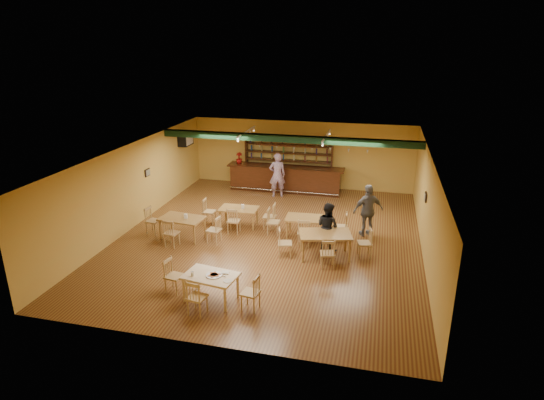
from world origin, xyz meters
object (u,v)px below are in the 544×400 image
(dining_table_d, at_px, (325,245))
(dining_table_a, at_px, (239,217))
(bar_counter, at_px, (285,179))
(dining_table_c, at_px, (183,228))
(patron_bar, at_px, (277,175))
(patron_right_a, at_px, (328,226))
(near_table, at_px, (211,287))
(dining_table_b, at_px, (307,227))

(dining_table_d, bearing_deg, dining_table_a, 138.36)
(bar_counter, xyz_separation_m, dining_table_d, (2.56, -6.16, -0.17))
(dining_table_c, xyz_separation_m, patron_bar, (2.14, 5.03, 0.59))
(patron_bar, height_order, patron_right_a, patron_bar)
(dining_table_c, bearing_deg, dining_table_d, 3.12)
(dining_table_c, bearing_deg, bar_counter, 75.06)
(near_table, bearing_deg, bar_counter, 98.83)
(dining_table_b, relative_size, dining_table_d, 0.90)
(dining_table_c, relative_size, near_table, 1.09)
(dining_table_b, relative_size, near_table, 1.05)
(bar_counter, height_order, dining_table_b, bar_counter)
(dining_table_d, distance_m, patron_bar, 6.03)
(dining_table_d, relative_size, near_table, 1.17)
(bar_counter, height_order, dining_table_a, bar_counter)
(dining_table_c, relative_size, patron_right_a, 0.93)
(patron_bar, bearing_deg, dining_table_c, 47.95)
(bar_counter, bearing_deg, patron_bar, -102.46)
(bar_counter, height_order, dining_table_d, bar_counter)
(bar_counter, height_order, patron_right_a, patron_right_a)
(dining_table_a, distance_m, patron_bar, 3.67)
(bar_counter, relative_size, dining_table_d, 3.29)
(near_table, relative_size, patron_right_a, 0.85)
(dining_table_c, distance_m, patron_right_a, 4.91)
(dining_table_d, relative_size, patron_bar, 0.82)
(dining_table_c, height_order, patron_right_a, patron_right_a)
(dining_table_a, xyz_separation_m, dining_table_d, (3.34, -1.77, 0.05))
(dining_table_d, bearing_deg, near_table, -142.08)
(dining_table_a, distance_m, dining_table_c, 2.13)
(bar_counter, height_order, near_table, bar_counter)
(near_table, height_order, patron_right_a, patron_right_a)
(dining_table_b, bearing_deg, patron_right_a, -47.95)
(bar_counter, bearing_deg, dining_table_d, -67.41)
(near_table, distance_m, patron_right_a, 4.56)
(dining_table_a, bearing_deg, patron_bar, 78.91)
(dining_table_d, height_order, patron_bar, patron_bar)
(dining_table_a, relative_size, near_table, 1.01)
(dining_table_d, height_order, near_table, dining_table_d)
(patron_bar, distance_m, patron_right_a, 5.50)
(dining_table_d, distance_m, near_table, 4.08)
(dining_table_a, distance_m, dining_table_b, 2.57)
(dining_table_d, xyz_separation_m, near_table, (-2.53, -3.20, -0.03))
(dining_table_c, bearing_deg, dining_table_a, 50.35)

